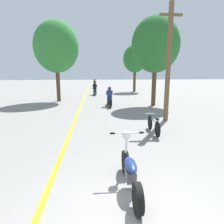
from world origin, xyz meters
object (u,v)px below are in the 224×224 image
object	(u,v)px
motorcycle_rider_lead	(110,99)
bicycle_parked	(154,125)
motorcycle_rider_mid	(95,90)
roadside_tree_right_near	(156,45)
motorcycle_foreground	(130,170)
utility_pole	(168,62)
roadside_tree_left	(56,47)
roadside_tree_right_far	(135,59)
motorcycle_rider_far	(95,85)

from	to	relation	value
motorcycle_rider_lead	bicycle_parked	distance (m)	6.86
motorcycle_rider_lead	motorcycle_rider_mid	world-z (taller)	motorcycle_rider_lead
roadside_tree_right_near	motorcycle_foreground	bearing A→B (deg)	-108.92
utility_pole	roadside_tree_left	size ratio (longest dim) A/B	0.87
motorcycle_foreground	roadside_tree_right_far	bearing A→B (deg)	78.56
roadside_tree_left	motorcycle_rider_mid	world-z (taller)	roadside_tree_left
motorcycle_rider_lead	roadside_tree_right_near	bearing A→B (deg)	1.54
motorcycle_foreground	motorcycle_rider_lead	distance (m)	10.56
roadside_tree_right_far	bicycle_parked	xyz separation A→B (m)	(-2.62, -17.27, -3.68)
motorcycle_foreground	motorcycle_rider_mid	size ratio (longest dim) A/B	0.94
motorcycle_rider_far	roadside_tree_right_near	bearing A→B (deg)	-74.88
utility_pole	roadside_tree_right_far	bearing A→B (deg)	84.91
utility_pole	roadside_tree_right_near	xyz separation A→B (m)	(0.73, 4.72, 1.41)
roadside_tree_right_far	motorcycle_foreground	size ratio (longest dim) A/B	2.81
bicycle_parked	utility_pole	bearing A→B (deg)	58.95
roadside_tree_right_far	roadside_tree_left	xyz separation A→B (m)	(-8.08, -7.66, 0.45)
motorcycle_foreground	roadside_tree_left	bearing A→B (deg)	105.85
utility_pole	roadside_tree_left	world-z (taller)	roadside_tree_left
roadside_tree_right_far	motorcycle_rider_far	distance (m)	8.35
roadside_tree_right_near	motorcycle_rider_lead	size ratio (longest dim) A/B	2.86
motorcycle_foreground	bicycle_parked	distance (m)	4.17
roadside_tree_right_far	roadside_tree_right_near	bearing A→B (deg)	-93.40
roadside_tree_right_near	bicycle_parked	xyz separation A→B (m)	(-1.99, -6.82, -4.02)
utility_pole	roadside_tree_left	xyz separation A→B (m)	(-6.73, 7.51, 1.52)
roadside_tree_right_near	bicycle_parked	bearing A→B (deg)	-106.30
roadside_tree_right_near	roadside_tree_left	xyz separation A→B (m)	(-7.46, 2.79, 0.11)
roadside_tree_right_far	bicycle_parked	bearing A→B (deg)	-98.61
roadside_tree_left	motorcycle_rider_far	xyz separation A→B (m)	(3.09, 13.37, -3.93)
utility_pole	bicycle_parked	distance (m)	3.58
roadside_tree_left	motorcycle_rider_mid	distance (m)	6.66
motorcycle_rider_mid	motorcycle_rider_far	distance (m)	8.97
motorcycle_rider_mid	bicycle_parked	distance (m)	14.21
roadside_tree_left	motorcycle_rider_lead	distance (m)	6.40
roadside_tree_right_near	motorcycle_rider_mid	size ratio (longest dim) A/B	2.91
utility_pole	motorcycle_foreground	world-z (taller)	utility_pole
motorcycle_rider_lead	motorcycle_rider_mid	bearing A→B (deg)	98.25
utility_pole	bicycle_parked	bearing A→B (deg)	-121.05
motorcycle_foreground	motorcycle_rider_lead	xyz separation A→B (m)	(0.34, 10.56, 0.13)
motorcycle_rider_far	motorcycle_rider_lead	bearing A→B (deg)	-86.28
bicycle_parked	roadside_tree_left	bearing A→B (deg)	119.65
roadside_tree_left	bicycle_parked	bearing A→B (deg)	-60.35
bicycle_parked	motorcycle_foreground	bearing A→B (deg)	-113.39
roadside_tree_right_near	motorcycle_foreground	size ratio (longest dim) A/B	3.12
roadside_tree_right_near	roadside_tree_right_far	distance (m)	10.48
roadside_tree_right_near	motorcycle_rider_mid	xyz separation A→B (m)	(-4.37, 7.19, -3.83)
roadside_tree_right_near	motorcycle_rider_mid	bearing A→B (deg)	121.27
roadside_tree_right_far	bicycle_parked	size ratio (longest dim) A/B	3.37
roadside_tree_left	motorcycle_foreground	bearing A→B (deg)	-74.15
motorcycle_rider_mid	motorcycle_rider_lead	bearing A→B (deg)	-81.75
motorcycle_foreground	motorcycle_rider_mid	world-z (taller)	motorcycle_rider_mid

